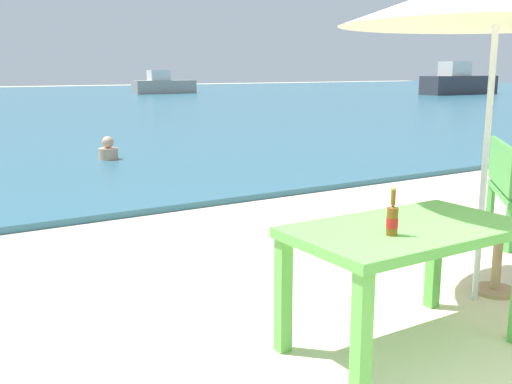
{
  "coord_description": "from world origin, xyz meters",
  "views": [
    {
      "loc": [
        -2.88,
        -1.33,
        1.66
      ],
      "look_at": [
        -0.17,
        3.0,
        0.6
      ],
      "focal_mm": 41.92,
      "sensor_mm": 36.0,
      "label": 1
    }
  ],
  "objects_px": {
    "picnic_table_green": "(406,244)",
    "bench_green_left": "(509,184)",
    "boat_ferry": "(163,85)",
    "boat_sailboat": "(459,83)",
    "swimmer_person": "(108,150)",
    "side_table_wood": "(498,247)",
    "beer_bottle_amber": "(392,219)"
  },
  "relations": [
    {
      "from": "swimmer_person",
      "to": "boat_sailboat",
      "type": "distance_m",
      "value": 31.37
    },
    {
      "from": "beer_bottle_amber",
      "to": "picnic_table_green",
      "type": "bearing_deg",
      "value": 23.89
    },
    {
      "from": "swimmer_person",
      "to": "boat_sailboat",
      "type": "height_order",
      "value": "boat_sailboat"
    },
    {
      "from": "swimmer_person",
      "to": "boat_sailboat",
      "type": "relative_size",
      "value": 0.07
    },
    {
      "from": "side_table_wood",
      "to": "swimmer_person",
      "type": "distance_m",
      "value": 7.63
    },
    {
      "from": "beer_bottle_amber",
      "to": "boat_sailboat",
      "type": "height_order",
      "value": "boat_sailboat"
    },
    {
      "from": "picnic_table_green",
      "to": "boat_sailboat",
      "type": "relative_size",
      "value": 0.25
    },
    {
      "from": "boat_ferry",
      "to": "boat_sailboat",
      "type": "relative_size",
      "value": 0.74
    },
    {
      "from": "picnic_table_green",
      "to": "side_table_wood",
      "type": "bearing_deg",
      "value": 12.24
    },
    {
      "from": "side_table_wood",
      "to": "bench_green_left",
      "type": "xyz_separation_m",
      "value": [
        1.41,
        0.92,
        0.19
      ]
    },
    {
      "from": "side_table_wood",
      "to": "boat_sailboat",
      "type": "xyz_separation_m",
      "value": [
        27.02,
        22.74,
        0.45
      ]
    },
    {
      "from": "picnic_table_green",
      "to": "swimmer_person",
      "type": "bearing_deg",
      "value": 84.17
    },
    {
      "from": "beer_bottle_amber",
      "to": "swimmer_person",
      "type": "bearing_deg",
      "value": 82.65
    },
    {
      "from": "picnic_table_green",
      "to": "boat_ferry",
      "type": "relative_size",
      "value": 0.34
    },
    {
      "from": "bench_green_left",
      "to": "boat_sailboat",
      "type": "relative_size",
      "value": 0.2
    },
    {
      "from": "side_table_wood",
      "to": "boat_ferry",
      "type": "relative_size",
      "value": 0.13
    },
    {
      "from": "bench_green_left",
      "to": "swimmer_person",
      "type": "height_order",
      "value": "bench_green_left"
    },
    {
      "from": "picnic_table_green",
      "to": "bench_green_left",
      "type": "distance_m",
      "value": 2.92
    },
    {
      "from": "side_table_wood",
      "to": "boat_ferry",
      "type": "bearing_deg",
      "value": 70.57
    },
    {
      "from": "beer_bottle_amber",
      "to": "boat_ferry",
      "type": "xyz_separation_m",
      "value": [
        13.34,
        34.01,
        -0.24
      ]
    },
    {
      "from": "beer_bottle_amber",
      "to": "boat_sailboat",
      "type": "xyz_separation_m",
      "value": [
        28.5,
        23.11,
        -0.05
      ]
    },
    {
      "from": "beer_bottle_amber",
      "to": "boat_ferry",
      "type": "relative_size",
      "value": 0.06
    },
    {
      "from": "boat_ferry",
      "to": "side_table_wood",
      "type": "bearing_deg",
      "value": -109.43
    },
    {
      "from": "beer_bottle_amber",
      "to": "boat_ferry",
      "type": "height_order",
      "value": "boat_ferry"
    },
    {
      "from": "boat_ferry",
      "to": "boat_sailboat",
      "type": "distance_m",
      "value": 18.67
    },
    {
      "from": "picnic_table_green",
      "to": "beer_bottle_amber",
      "type": "distance_m",
      "value": 0.32
    },
    {
      "from": "side_table_wood",
      "to": "swimmer_person",
      "type": "height_order",
      "value": "side_table_wood"
    },
    {
      "from": "beer_bottle_amber",
      "to": "bench_green_left",
      "type": "distance_m",
      "value": 3.18
    },
    {
      "from": "side_table_wood",
      "to": "beer_bottle_amber",
      "type": "bearing_deg",
      "value": -165.89
    },
    {
      "from": "bench_green_left",
      "to": "picnic_table_green",
      "type": "bearing_deg",
      "value": -155.83
    },
    {
      "from": "bench_green_left",
      "to": "swimmer_person",
      "type": "bearing_deg",
      "value": 105.5
    },
    {
      "from": "bench_green_left",
      "to": "swimmer_person",
      "type": "relative_size",
      "value": 2.7
    }
  ]
}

